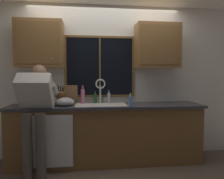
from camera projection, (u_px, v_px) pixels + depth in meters
back_wall at (105, 81)px, 3.68m from camera, size 5.33×0.12×2.55m
window_glass at (100, 67)px, 3.59m from camera, size 1.10×0.02×0.95m
window_frame_top at (100, 37)px, 3.55m from camera, size 1.17×0.02×0.04m
window_frame_bottom at (100, 96)px, 3.61m from camera, size 1.17×0.02×0.04m
window_frame_left at (65, 66)px, 3.51m from camera, size 0.03×0.02×0.95m
window_frame_right at (133, 67)px, 3.64m from camera, size 0.04×0.02×0.95m
window_mullion_center at (100, 67)px, 3.58m from camera, size 0.02×0.02×0.95m
lower_cabinet_run at (107, 135)px, 3.39m from camera, size 2.93×0.58×0.88m
countertop at (107, 106)px, 3.34m from camera, size 2.99×0.62×0.04m
dishwasher_front at (51, 141)px, 2.98m from camera, size 0.60×0.02×0.74m
upper_cabinet_left at (40, 44)px, 3.30m from camera, size 0.71×0.36×0.72m
upper_cabinet_right at (157, 46)px, 3.52m from camera, size 0.71×0.36×0.72m
sink at (101, 111)px, 3.34m from camera, size 0.80×0.46×0.21m
faucet at (101, 88)px, 3.50m from camera, size 0.18×0.09×0.40m
person_standing at (36, 106)px, 2.93m from camera, size 0.53×0.70×1.54m
knife_block at (61, 98)px, 3.35m from camera, size 0.12×0.18×0.32m
cutting_board at (70, 94)px, 3.49m from camera, size 0.24×0.08×0.30m
mixing_bowl at (65, 102)px, 3.20m from camera, size 0.27×0.27×0.13m
soap_dispenser at (130, 101)px, 3.18m from camera, size 0.06×0.07×0.20m
bottle_green_glass at (95, 98)px, 3.53m from camera, size 0.05×0.05×0.21m
bottle_tall_clear at (109, 98)px, 3.54m from camera, size 0.06×0.06×0.22m
bottle_amber_small at (83, 96)px, 3.48m from camera, size 0.06×0.06×0.30m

